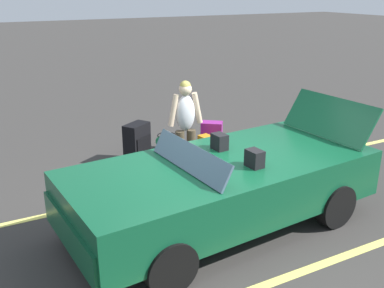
{
  "coord_description": "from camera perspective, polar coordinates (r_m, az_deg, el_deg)",
  "views": [
    {
      "loc": [
        2.81,
        4.46,
        3.05
      ],
      "look_at": [
        -0.19,
        -1.22,
        0.75
      ],
      "focal_mm": 41.16,
      "sensor_mm": 36.0,
      "label": 1
    }
  ],
  "objects": [
    {
      "name": "convertible_car",
      "position": [
        5.71,
        2.38,
        -5.81
      ],
      "size": [
        4.34,
        2.09,
        1.5
      ],
      "rotation": [
        0.0,
        0.0,
        0.08
      ],
      "color": "#0F4C2D",
      "rests_on": "ground_plane"
    },
    {
      "name": "lot_line_mid",
      "position": [
        5.2,
        11.82,
        -16.7
      ],
      "size": [
        18.0,
        0.12,
        0.01
      ],
      "primitive_type": "cube",
      "color": "#EAE066",
      "rests_on": "ground_plane"
    },
    {
      "name": "lot_line_near",
      "position": [
        7.16,
        -1.92,
        -5.52
      ],
      "size": [
        18.0,
        0.12,
        0.01
      ],
      "primitive_type": "cube",
      "color": "#EAE066",
      "rests_on": "ground_plane"
    },
    {
      "name": "suitcase_medium_bright",
      "position": [
        8.49,
        2.56,
        0.85
      ],
      "size": [
        0.46,
        0.43,
        0.62
      ],
      "rotation": [
        0.0,
        0.0,
        4.06
      ],
      "color": "#991E8C",
      "rests_on": "ground_plane"
    },
    {
      "name": "traveler_person",
      "position": [
        7.2,
        -0.85,
        2.58
      ],
      "size": [
        0.61,
        0.25,
        1.65
      ],
      "rotation": [
        0.0,
        0.0,
        1.47
      ],
      "color": "#4C3F2D",
      "rests_on": "ground_plane"
    },
    {
      "name": "duffel_bag",
      "position": [
        8.61,
        -3.28,
        0.05
      ],
      "size": [
        0.44,
        0.69,
        0.34
      ],
      "rotation": [
        0.0,
        0.0,
        4.92
      ],
      "color": "#19723F",
      "rests_on": "ground_plane"
    },
    {
      "name": "suitcase_small_carryon",
      "position": [
        8.03,
        2.01,
        -0.73
      ],
      "size": [
        0.26,
        0.36,
        0.5
      ],
      "rotation": [
        0.0,
        0.0,
        3.27
      ],
      "color": "orange",
      "rests_on": "ground_plane"
    },
    {
      "name": "suitcase_large_black",
      "position": [
        8.04,
        -7.1,
        0.07
      ],
      "size": [
        0.56,
        0.49,
        0.74
      ],
      "rotation": [
        0.0,
        0.0,
        2.13
      ],
      "color": "black",
      "rests_on": "ground_plane"
    },
    {
      "name": "ground_plane",
      "position": [
        6.09,
        3.86,
        -10.4
      ],
      "size": [
        80.0,
        80.0,
        0.0
      ],
      "primitive_type": "plane",
      "color": "#383533"
    }
  ]
}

